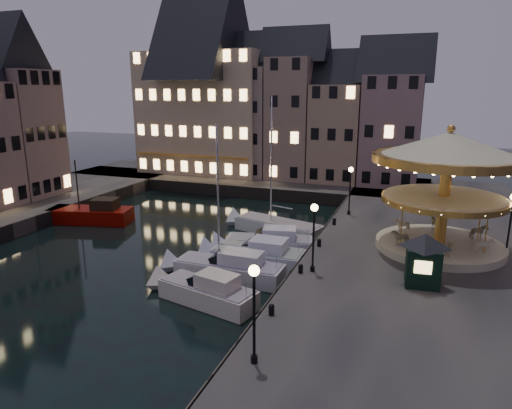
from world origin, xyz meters
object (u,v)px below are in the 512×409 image
at_px(streetlamp_a, 254,300).
at_px(bollard_a, 271,309).
at_px(bollard_b, 301,268).
at_px(carousel, 447,169).
at_px(bollard_d, 334,221).
at_px(streetlamp_d, 511,216).
at_px(streetlamp_c, 350,184).
at_px(motorboat_f, 272,226).
at_px(motorboat_c, 224,268).
at_px(motorboat_d, 253,255).
at_px(motorboat_b, 202,291).
at_px(bollard_c, 319,242).
at_px(streetlamp_b, 314,228).
at_px(ticket_kiosk, 424,250).
at_px(red_fishing_boat, 92,215).
at_px(motorboat_e, 264,244).

relative_size(streetlamp_a, bollard_a, 7.32).
xyz_separation_m(bollard_b, carousel, (7.80, 7.27, 5.24)).
bearing_deg(bollard_d, streetlamp_a, -88.28).
bearing_deg(streetlamp_d, carousel, -176.79).
bearing_deg(bollard_d, bollard_a, -90.00).
height_order(streetlamp_c, motorboat_f, motorboat_f).
distance_m(motorboat_c, motorboat_d, 3.07).
relative_size(bollard_b, bollard_d, 1.00).
bearing_deg(motorboat_c, bollard_d, 62.43).
height_order(bollard_b, carousel, carousel).
xyz_separation_m(bollard_b, motorboat_b, (-5.01, -3.05, -0.96)).
distance_m(streetlamp_d, bollard_c, 12.40).
xyz_separation_m(streetlamp_a, streetlamp_c, (0.00, 23.50, 0.00)).
distance_m(bollard_a, bollard_b, 5.50).
height_order(streetlamp_d, bollard_d, streetlamp_d).
height_order(streetlamp_c, bollard_d, streetlamp_c).
xyz_separation_m(streetlamp_a, bollard_d, (-0.60, 20.00, -2.41)).
bearing_deg(bollard_c, bollard_a, -90.00).
relative_size(streetlamp_d, motorboat_d, 0.57).
xyz_separation_m(streetlamp_d, motorboat_f, (-17.18, 3.18, -3.49)).
xyz_separation_m(streetlamp_c, bollard_d, (-0.60, -3.50, -2.41)).
xyz_separation_m(streetlamp_b, motorboat_d, (-4.92, 2.89, -3.38)).
xyz_separation_m(bollard_a, ticket_kiosk, (6.77, 6.29, 1.71)).
xyz_separation_m(motorboat_b, red_fishing_boat, (-16.75, 10.94, 0.06)).
height_order(bollard_b, bollard_d, same).
bearing_deg(motorboat_b, bollard_c, 58.11).
xyz_separation_m(streetlamp_a, motorboat_d, (-4.92, 12.89, -3.38)).
distance_m(bollard_d, ticket_kiosk, 11.96).
distance_m(streetlamp_d, bollard_d, 12.51).
height_order(motorboat_c, motorboat_f, motorboat_f).
bearing_deg(streetlamp_a, bollard_d, 91.72).
xyz_separation_m(bollard_d, motorboat_b, (-5.01, -13.55, -0.96)).
xyz_separation_m(streetlamp_a, bollard_c, (-0.60, 14.50, -2.41)).
height_order(streetlamp_d, motorboat_c, motorboat_c).
bearing_deg(bollard_d, bollard_b, -90.00).
relative_size(streetlamp_b, streetlamp_c, 1.00).
bearing_deg(carousel, streetlamp_a, -113.25).
distance_m(streetlamp_b, streetlamp_c, 13.50).
distance_m(bollard_a, red_fishing_boat, 25.57).
bearing_deg(motorboat_e, streetlamp_a, -72.04).
bearing_deg(streetlamp_c, ticket_kiosk, -64.97).
relative_size(bollard_c, motorboat_b, 0.08).
bearing_deg(streetlamp_b, bollard_c, 97.59).
bearing_deg(carousel, bollard_c, -163.78).
height_order(streetlamp_b, bollard_c, streetlamp_b).
height_order(bollard_b, motorboat_e, motorboat_e).
bearing_deg(ticket_kiosk, bollard_b, -173.35).
bearing_deg(ticket_kiosk, motorboat_d, 166.80).
bearing_deg(motorboat_d, red_fishing_boat, 165.55).
bearing_deg(motorboat_b, streetlamp_d, 31.97).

